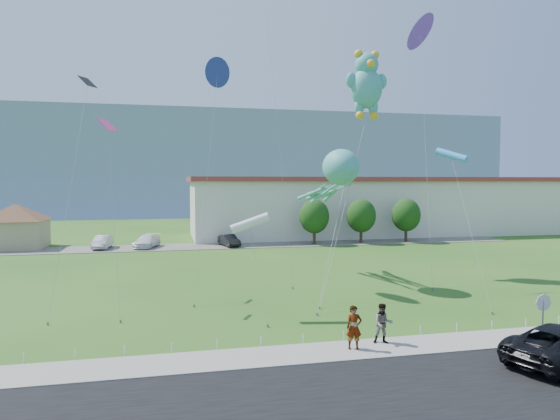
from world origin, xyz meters
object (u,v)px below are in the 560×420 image
(pavilion, at_px, (16,222))
(stop_sign, at_px, (543,308))
(warehouse, at_px, (400,205))
(parked_car_black, at_px, (229,240))
(pedestrian_left, at_px, (354,327))
(teddy_bear_kite, at_px, (366,83))
(octopus_kite, at_px, (336,177))
(parked_car_white, at_px, (147,241))
(pedestrian_right, at_px, (383,323))
(parked_car_silver, at_px, (103,242))

(pavilion, height_order, stop_sign, pavilion)
(warehouse, bearing_deg, parked_car_black, -159.69)
(pedestrian_left, relative_size, parked_car_black, 0.48)
(pavilion, relative_size, stop_sign, 3.68)
(parked_car_black, distance_m, teddy_bear_kite, 25.55)
(stop_sign, distance_m, octopus_kite, 17.84)
(pavilion, distance_m, warehouse, 50.37)
(pedestrian_left, height_order, parked_car_white, pedestrian_left)
(parked_car_black, bearing_deg, pedestrian_right, -99.30)
(parked_car_black, bearing_deg, parked_car_silver, 162.28)
(pedestrian_right, height_order, parked_car_silver, pedestrian_right)
(warehouse, bearing_deg, pavilion, -173.16)
(octopus_kite, bearing_deg, warehouse, 56.89)
(pedestrian_right, bearing_deg, parked_car_silver, 129.21)
(pedestrian_left, bearing_deg, pavilion, 128.50)
(pavilion, distance_m, octopus_kite, 39.36)
(pavilion, bearing_deg, stop_sign, -51.56)
(pavilion, height_order, warehouse, warehouse)
(stop_sign, xyz_separation_m, teddy_bear_kite, (-0.44, 20.03, 13.87))
(parked_car_silver, distance_m, teddy_bear_kite, 33.93)
(warehouse, bearing_deg, teddy_bear_kite, -121.01)
(pedestrian_left, height_order, parked_car_silver, pedestrian_left)
(parked_car_white, xyz_separation_m, parked_car_black, (9.30, -0.89, -0.05))
(pedestrian_right, distance_m, parked_car_white, 39.36)
(pedestrian_left, relative_size, parked_car_silver, 0.44)
(warehouse, relative_size, pedestrian_left, 31.25)
(stop_sign, xyz_separation_m, parked_car_silver, (-23.89, 39.48, -1.07))
(warehouse, xyz_separation_m, pedestrian_left, (-25.03, -46.71, -3.05))
(parked_car_black, relative_size, octopus_kite, 0.30)
(parked_car_black, distance_m, octopus_kite, 24.05)
(stop_sign, distance_m, parked_car_black, 39.72)
(octopus_kite, distance_m, teddy_bear_kite, 9.53)
(pedestrian_left, height_order, octopus_kite, octopus_kite)
(pedestrian_left, bearing_deg, octopus_kite, 81.21)
(pedestrian_left, xyz_separation_m, octopus_kite, (4.15, 14.70, 6.88))
(parked_car_white, bearing_deg, stop_sign, -47.03)
(pedestrian_left, bearing_deg, pedestrian_right, 22.53)
(stop_sign, xyz_separation_m, pedestrian_left, (-8.53, 1.49, -0.79))
(stop_sign, relative_size, octopus_kite, 0.18)
(pedestrian_right, relative_size, parked_car_black, 0.45)
(stop_sign, bearing_deg, parked_car_silver, 121.17)
(pedestrian_right, xyz_separation_m, octopus_kite, (2.55, 14.25, 6.93))
(warehouse, distance_m, stop_sign, 51.00)
(parked_car_silver, relative_size, parked_car_black, 1.09)
(stop_sign, distance_m, pedestrian_right, 7.25)
(warehouse, relative_size, parked_car_black, 14.87)
(warehouse, distance_m, parked_car_white, 36.79)
(teddy_bear_kite, bearing_deg, pedestrian_left, -113.59)
(pedestrian_right, bearing_deg, parked_car_white, 122.85)
(pavilion, bearing_deg, octopus_kite, -41.78)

